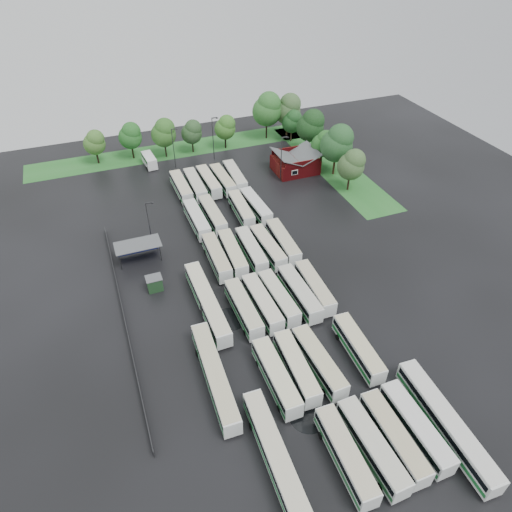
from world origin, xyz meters
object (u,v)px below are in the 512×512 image
object	(u,v)px
artic_bus_west_a	(276,458)
artic_bus_east	(446,423)
brick_building	(295,164)
minibus	(149,160)

from	to	relation	value
artic_bus_west_a	artic_bus_east	distance (m)	21.57
brick_building	artic_bus_west_a	xyz separation A→B (m)	(-33.02, -65.95, -0.09)
artic_bus_west_a	minibus	distance (m)	81.42
artic_bus_west_a	artic_bus_east	bearing A→B (deg)	-7.67
artic_bus_east	artic_bus_west_a	bearing A→B (deg)	173.08
brick_building	minibus	world-z (taller)	brick_building
artic_bus_west_a	minibus	size ratio (longest dim) A/B	2.63
brick_building	artic_bus_west_a	world-z (taller)	brick_building
minibus	brick_building	bearing A→B (deg)	-29.88
brick_building	artic_bus_west_a	size ratio (longest dim) A/B	0.58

